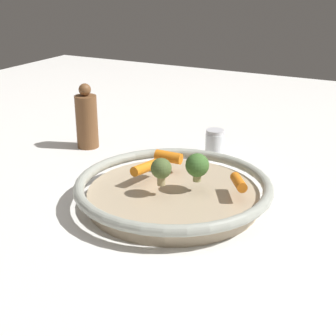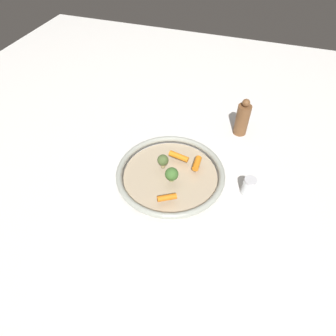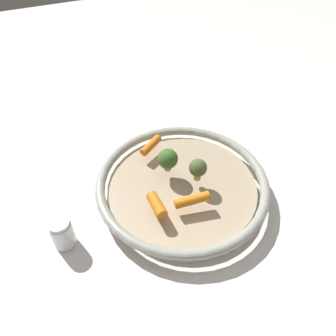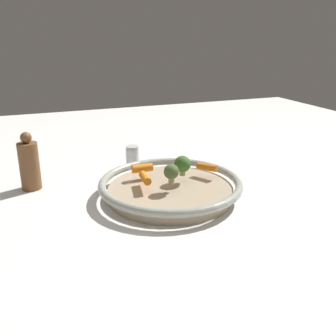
% 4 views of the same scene
% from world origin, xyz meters
% --- Properties ---
extents(ground_plane, '(2.42, 2.42, 0.00)m').
position_xyz_m(ground_plane, '(0.00, 0.00, 0.00)').
color(ground_plane, silver).
extents(serving_bowl, '(0.36, 0.36, 0.05)m').
position_xyz_m(serving_bowl, '(0.00, 0.00, 0.03)').
color(serving_bowl, tan).
rests_on(serving_bowl, ground_plane).
extents(baby_carrot_right, '(0.07, 0.03, 0.02)m').
position_xyz_m(baby_carrot_right, '(-0.01, -0.06, 0.06)').
color(baby_carrot_right, orange).
rests_on(baby_carrot_right, serving_bowl).
extents(baby_carrot_center, '(0.06, 0.05, 0.02)m').
position_xyz_m(baby_carrot_center, '(-0.03, 0.11, 0.06)').
color(baby_carrot_center, orange).
rests_on(baby_carrot_center, serving_bowl).
extents(baby_carrot_left, '(0.02, 0.05, 0.02)m').
position_xyz_m(baby_carrot_left, '(-0.08, -0.05, 0.06)').
color(baby_carrot_left, orange).
rests_on(baby_carrot_left, serving_bowl).
extents(broccoli_floret_edge, '(0.04, 0.04, 0.05)m').
position_xyz_m(broccoli_floret_edge, '(-0.02, 0.04, 0.08)').
color(broccoli_floret_edge, tan).
rests_on(broccoli_floret_edge, serving_bowl).
extents(broccoli_floret_large, '(0.04, 0.04, 0.05)m').
position_xyz_m(broccoli_floret_large, '(0.03, -0.01, 0.08)').
color(broccoli_floret_large, tan).
rests_on(broccoli_floret_large, serving_bowl).
extents(salt_shaker, '(0.04, 0.04, 0.07)m').
position_xyz_m(salt_shaker, '(-0.25, -0.03, 0.03)').
color(salt_shaker, silver).
rests_on(salt_shaker, ground_plane).
extents(pepper_mill, '(0.05, 0.05, 0.15)m').
position_xyz_m(pepper_mill, '(-0.18, -0.32, 0.07)').
color(pepper_mill, brown).
rests_on(pepper_mill, ground_plane).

